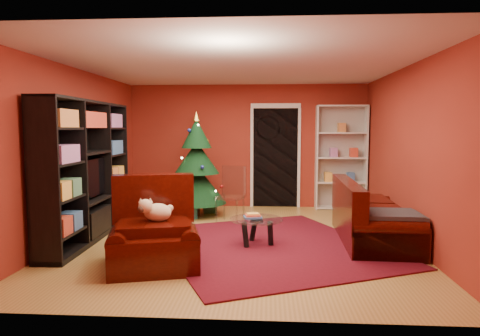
# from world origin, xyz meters

# --- Properties ---
(floor) EXTENTS (5.00, 5.50, 0.05)m
(floor) POSITION_xyz_m (0.00, 0.00, -0.03)
(floor) COLOR #A37D3B
(floor) RESTS_ON ground
(ceiling) EXTENTS (5.00, 5.50, 0.05)m
(ceiling) POSITION_xyz_m (0.00, 0.00, 2.62)
(ceiling) COLOR silver
(ceiling) RESTS_ON wall_back
(wall_back) EXTENTS (5.00, 0.05, 2.60)m
(wall_back) POSITION_xyz_m (0.00, 2.77, 1.30)
(wall_back) COLOR maroon
(wall_back) RESTS_ON ground
(wall_left) EXTENTS (0.05, 5.50, 2.60)m
(wall_left) POSITION_xyz_m (-2.52, 0.00, 1.30)
(wall_left) COLOR maroon
(wall_left) RESTS_ON ground
(wall_right) EXTENTS (0.05, 5.50, 2.60)m
(wall_right) POSITION_xyz_m (2.52, 0.00, 1.30)
(wall_right) COLOR maroon
(wall_right) RESTS_ON ground
(doorway) EXTENTS (1.06, 0.60, 2.16)m
(doorway) POSITION_xyz_m (0.60, 2.73, 1.05)
(doorway) COLOR black
(doorway) RESTS_ON floor
(rug) EXTENTS (3.98, 4.22, 0.02)m
(rug) POSITION_xyz_m (0.47, -0.35, 0.01)
(rug) COLOR #550C19
(rug) RESTS_ON floor
(media_unit) EXTENTS (0.49, 2.73, 2.09)m
(media_unit) POSITION_xyz_m (-2.27, -0.12, 1.04)
(media_unit) COLOR black
(media_unit) RESTS_ON floor
(christmas_tree) EXTENTS (1.27, 1.27, 2.01)m
(christmas_tree) POSITION_xyz_m (-0.91, 1.68, 0.97)
(christmas_tree) COLOR black
(christmas_tree) RESTS_ON floor
(gift_box_teal) EXTENTS (0.35, 0.35, 0.28)m
(gift_box_teal) POSITION_xyz_m (-1.03, 1.46, 0.14)
(gift_box_teal) COLOR #226971
(gift_box_teal) RESTS_ON floor
(gift_box_green) EXTENTS (0.31, 0.31, 0.25)m
(gift_box_green) POSITION_xyz_m (-0.71, 2.00, 0.12)
(gift_box_green) COLOR #1A592D
(gift_box_green) RESTS_ON floor
(white_bookshelf) EXTENTS (1.03, 0.38, 2.21)m
(white_bookshelf) POSITION_xyz_m (1.95, 2.57, 1.07)
(white_bookshelf) COLOR white
(white_bookshelf) RESTS_ON floor
(armchair) EXTENTS (1.38, 1.38, 0.88)m
(armchair) POSITION_xyz_m (-0.93, -1.35, 0.44)
(armchair) COLOR black
(armchair) RESTS_ON rug
(dog) EXTENTS (0.46, 0.39, 0.29)m
(dog) POSITION_xyz_m (-0.90, -1.29, 0.66)
(dog) COLOR beige
(dog) RESTS_ON armchair
(sofa) EXTENTS (1.03, 2.16, 0.92)m
(sofa) POSITION_xyz_m (2.02, 0.02, 0.46)
(sofa) COLOR black
(sofa) RESTS_ON rug
(coffee_table) EXTENTS (0.92, 0.92, 0.48)m
(coffee_table) POSITION_xyz_m (0.29, -0.33, 0.20)
(coffee_table) COLOR gray
(coffee_table) RESTS_ON rug
(acrylic_chair) EXTENTS (0.58, 0.61, 0.90)m
(acrylic_chair) POSITION_xyz_m (-0.23, 1.17, 0.45)
(acrylic_chair) COLOR #66605B
(acrylic_chair) RESTS_ON rug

